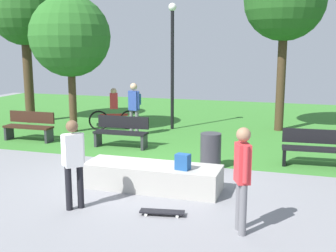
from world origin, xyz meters
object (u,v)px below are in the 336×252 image
(tree_tall_oak, at_px, (24,13))
(trash_bin, at_px, (211,151))
(backpack_on_ledge, at_px, (183,162))
(skater_performing_trick, at_px, (73,158))
(lamp_post, at_px, (172,54))
(cyclist_on_bicycle, at_px, (114,112))
(concrete_ledge, at_px, (152,177))
(tree_young_birch, at_px, (70,37))
(skater_watching, at_px, (242,172))
(park_bench_near_path, at_px, (315,147))
(park_bench_far_left, at_px, (121,131))
(park_bench_by_oak, at_px, (30,126))
(pedestrian_with_backpack, at_px, (134,104))
(tree_broad_elm, at_px, (285,1))
(skateboard_by_ledge, at_px, (162,212))

(tree_tall_oak, height_order, trash_bin, tree_tall_oak)
(backpack_on_ledge, height_order, trash_bin, trash_bin)
(backpack_on_ledge, relative_size, skater_performing_trick, 0.19)
(lamp_post, relative_size, cyclist_on_bicycle, 2.61)
(concrete_ledge, height_order, tree_young_birch, tree_young_birch)
(skater_watching, bearing_deg, skater_performing_trick, 178.07)
(park_bench_near_path, bearing_deg, park_bench_far_left, 175.68)
(park_bench_far_left, bearing_deg, park_bench_by_oak, -179.32)
(pedestrian_with_backpack, bearing_deg, tree_broad_elm, 27.08)
(cyclist_on_bicycle, bearing_deg, tree_young_birch, -146.15)
(backpack_on_ledge, xyz_separation_m, park_bench_near_path, (2.60, 3.00, -0.20))
(skateboard_by_ledge, relative_size, cyclist_on_bicycle, 0.49)
(backpack_on_ledge, height_order, tree_young_birch, tree_young_birch)
(park_bench_by_oak, relative_size, tree_young_birch, 0.34)
(trash_bin, relative_size, cyclist_on_bicycle, 0.52)
(skateboard_by_ledge, bearing_deg, park_bench_by_oak, 142.52)
(skater_watching, bearing_deg, pedestrian_with_backpack, 124.29)
(skateboard_by_ledge, height_order, lamp_post, lamp_post)
(skater_watching, height_order, tree_broad_elm, tree_broad_elm)
(park_bench_by_oak, height_order, lamp_post, lamp_post)
(tree_young_birch, xyz_separation_m, cyclist_on_bicycle, (1.19, 0.80, -2.63))
(skateboard_by_ledge, distance_m, pedestrian_with_backpack, 7.00)
(backpack_on_ledge, bearing_deg, cyclist_on_bicycle, -45.04)
(tree_broad_elm, bearing_deg, park_bench_near_path, -75.93)
(tree_tall_oak, bearing_deg, pedestrian_with_backpack, -12.95)
(concrete_ledge, xyz_separation_m, backpack_on_ledge, (0.71, -0.15, 0.42))
(backpack_on_ledge, distance_m, lamp_post, 7.16)
(concrete_ledge, bearing_deg, park_bench_far_left, 122.97)
(concrete_ledge, height_order, park_bench_near_path, park_bench_near_path)
(pedestrian_with_backpack, relative_size, cyclist_on_bicycle, 1.04)
(tree_tall_oak, height_order, tree_young_birch, tree_tall_oak)
(tree_broad_elm, bearing_deg, skater_watching, -90.78)
(park_bench_far_left, distance_m, tree_young_birch, 4.10)
(concrete_ledge, xyz_separation_m, pedestrian_with_backpack, (-2.37, 4.93, 0.80))
(concrete_ledge, relative_size, skater_performing_trick, 1.73)
(skater_performing_trick, relative_size, park_bench_far_left, 1.04)
(concrete_ledge, height_order, skateboard_by_ledge, concrete_ledge)
(park_bench_by_oak, bearing_deg, tree_young_birch, 69.93)
(backpack_on_ledge, distance_m, cyclist_on_bicycle, 7.17)
(park_bench_far_left, relative_size, park_bench_by_oak, 1.00)
(concrete_ledge, distance_m, skateboard_by_ledge, 1.47)
(backpack_on_ledge, xyz_separation_m, park_bench_by_oak, (-5.97, 3.37, -0.20))
(skateboard_by_ledge, height_order, tree_tall_oak, tree_tall_oak)
(skateboard_by_ledge, xyz_separation_m, pedestrian_with_backpack, (-3.02, 6.24, 1.00))
(tree_tall_oak, xyz_separation_m, lamp_post, (5.72, 0.33, -1.52))
(backpack_on_ledge, bearing_deg, skateboard_by_ledge, 96.56)
(concrete_ledge, distance_m, tree_broad_elm, 8.67)
(park_bench_far_left, bearing_deg, tree_tall_oak, 151.32)
(skater_performing_trick, bearing_deg, park_bench_near_path, 45.29)
(park_bench_near_path, distance_m, park_bench_by_oak, 8.57)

